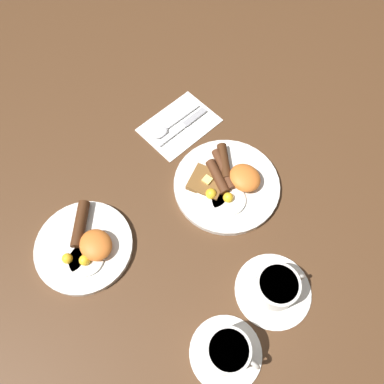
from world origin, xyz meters
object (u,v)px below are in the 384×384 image
object	(u,v)px
breakfast_plate_far	(85,246)
knife	(185,125)
teacup_near	(276,288)
spoon	(165,129)
teacup_far	(227,352)
breakfast_plate_near	(227,183)

from	to	relation	value
breakfast_plate_far	knife	world-z (taller)	breakfast_plate_far
teacup_near	spoon	xyz separation A→B (m)	(0.48, -0.09, -0.02)
teacup_near	spoon	distance (m)	0.49
teacup_far	spoon	bearing A→B (deg)	-26.06
breakfast_plate_near	teacup_near	size ratio (longest dim) A/B	1.58
breakfast_plate_far	teacup_near	bearing A→B (deg)	-143.59
breakfast_plate_near	knife	distance (m)	0.21
knife	spoon	world-z (taller)	spoon
breakfast_plate_far	teacup_far	distance (m)	0.38
breakfast_plate_near	teacup_near	xyz separation A→B (m)	(-0.25, 0.10, 0.01)
breakfast_plate_far	knife	bearing A→B (deg)	-73.12
breakfast_plate_far	teacup_near	distance (m)	0.43
teacup_far	spoon	xyz separation A→B (m)	(0.51, -0.25, -0.03)
knife	spoon	distance (m)	0.05
teacup_near	knife	size ratio (longest dim) A/B	0.97
breakfast_plate_near	teacup_far	distance (m)	0.38
breakfast_plate_far	spoon	world-z (taller)	breakfast_plate_far
breakfast_plate_near	teacup_far	bearing A→B (deg)	137.13
breakfast_plate_near	breakfast_plate_far	world-z (taller)	breakfast_plate_near
teacup_near	knife	distance (m)	0.48
teacup_near	spoon	bearing A→B (deg)	-10.24
breakfast_plate_near	breakfast_plate_far	xyz separation A→B (m)	(0.09, 0.35, -0.00)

